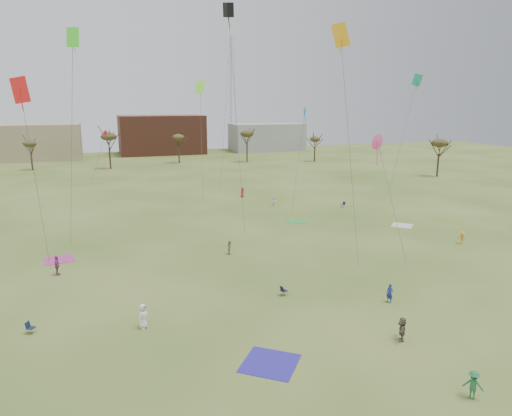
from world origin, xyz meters
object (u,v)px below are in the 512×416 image
object	(u,v)px
camp_chair_right	(343,206)
flyer_near_right	(390,293)
radio_tower	(232,93)
camp_chair_left	(31,330)
flyer_near_center	(473,385)
flyer_near_left	(143,316)
camp_chair_center	(284,292)

from	to	relation	value
camp_chair_right	flyer_near_right	bearing A→B (deg)	-34.60
radio_tower	camp_chair_left	bearing A→B (deg)	-112.26
flyer_near_center	flyer_near_left	bearing A→B (deg)	7.07
camp_chair_center	radio_tower	bearing A→B (deg)	-28.28
flyer_near_center	camp_chair_right	size ratio (longest dim) A/B	1.93
flyer_near_left	flyer_near_right	xyz separation A→B (m)	(19.59, -1.98, -0.12)
flyer_near_center	camp_chair_left	xyz separation A→B (m)	(-24.16, 16.16, -0.58)
camp_chair_left	radio_tower	size ratio (longest dim) A/B	0.02
flyer_near_left	camp_chair_right	distance (m)	45.78
flyer_near_left	flyer_near_center	world-z (taller)	flyer_near_left
flyer_near_left	camp_chair_right	world-z (taller)	flyer_near_left
camp_chair_left	radio_tower	bearing A→B (deg)	4.82
camp_chair_center	camp_chair_right	bearing A→B (deg)	-51.19
camp_chair_left	camp_chair_center	distance (m)	19.61
flyer_near_center	radio_tower	size ratio (longest dim) A/B	0.04
flyer_near_center	camp_chair_left	distance (m)	29.07
camp_chair_center	radio_tower	distance (m)	127.98
camp_chair_center	radio_tower	world-z (taller)	radio_tower
flyer_near_right	radio_tower	distance (m)	130.30
camp_chair_right	radio_tower	distance (m)	96.22
flyer_near_center	radio_tower	distance (m)	142.98
camp_chair_left	flyer_near_right	bearing A→B (deg)	-70.66
camp_chair_right	flyer_near_left	bearing A→B (deg)	-58.84
flyer_near_center	camp_chair_center	world-z (taller)	flyer_near_center
flyer_near_right	camp_chair_right	distance (m)	35.88
flyer_near_left	radio_tower	bearing A→B (deg)	29.46
radio_tower	flyer_near_center	bearing A→B (deg)	-100.67
flyer_near_left	camp_chair_right	bearing A→B (deg)	1.00
camp_chair_left	radio_tower	xyz separation A→B (m)	(50.42, 123.19, 18.95)
flyer_near_left	flyer_near_center	xyz separation A→B (m)	(16.47, -14.43, -0.08)
flyer_near_left	camp_chair_center	bearing A→B (deg)	-31.39
camp_chair_left	flyer_near_left	bearing A→B (deg)	-75.59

